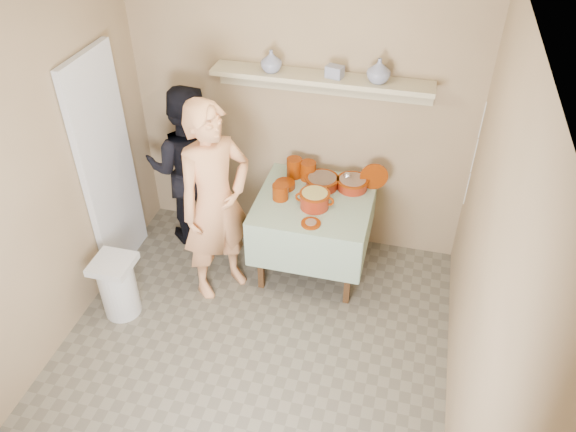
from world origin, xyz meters
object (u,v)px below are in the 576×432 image
(serving_table, at_px, (314,210))
(cazuela_rice, at_px, (315,199))
(person_cook, at_px, (216,203))
(trash_bin, at_px, (118,286))
(person_helper, at_px, (188,167))

(serving_table, height_order, cazuela_rice, cazuela_rice)
(person_cook, xyz_separation_m, serving_table, (0.72, 0.43, -0.25))
(cazuela_rice, relative_size, trash_bin, 0.59)
(person_helper, bearing_deg, serving_table, 158.10)
(person_helper, xyz_separation_m, trash_bin, (-0.21, -1.12, -0.50))
(person_cook, relative_size, trash_bin, 3.18)
(person_helper, distance_m, serving_table, 1.24)
(serving_table, bearing_deg, cazuela_rice, -79.63)
(person_cook, distance_m, cazuela_rice, 0.81)
(cazuela_rice, distance_m, trash_bin, 1.77)
(serving_table, bearing_deg, person_cook, -148.96)
(trash_bin, bearing_deg, cazuela_rice, 29.96)
(person_cook, bearing_deg, serving_table, -21.03)
(serving_table, xyz_separation_m, trash_bin, (-1.43, -0.95, -0.36))
(trash_bin, bearing_deg, person_helper, 79.26)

